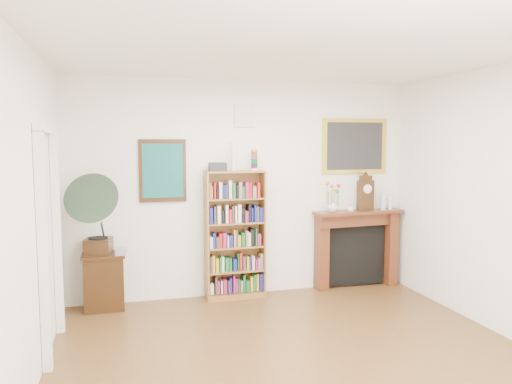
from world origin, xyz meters
The scene contains 15 objects.
room centered at (0.00, 0.00, 1.40)m, with size 4.51×5.01×2.81m.
door_casing centered at (-2.21, 1.20, 1.26)m, with size 0.08×1.02×2.17m.
teal_poster centered at (-1.05, 2.48, 1.65)m, with size 0.58×0.04×0.78m.
small_picture centered at (0.00, 2.48, 2.35)m, with size 0.26×0.04×0.30m.
gilt_painting centered at (1.55, 2.48, 1.95)m, with size 0.95×0.04×0.75m.
bookshelf centered at (-0.16, 2.34, 0.92)m, with size 0.76×0.28×1.89m.
side_cabinet centered at (-1.78, 2.30, 0.34)m, with size 0.50×0.36×0.68m, color black.
fireplace centered at (1.56, 2.40, 0.63)m, with size 1.29×0.42×1.07m.
gramophone centered at (-1.83, 2.17, 1.23)m, with size 0.71×0.83×0.98m.
cd_stack centered at (-1.58, 2.19, 0.72)m, with size 0.12×0.12×0.08m, color #B0AFBB.
mantel_clock centered at (1.67, 2.37, 1.30)m, with size 0.21×0.13×0.48m.
flower_vase centered at (1.18, 2.33, 1.15)m, with size 0.14×0.14×0.15m, color silver.
teacup centered at (1.41, 2.27, 1.10)m, with size 0.08×0.08×0.06m, color silver.
bottle_left centered at (1.95, 2.37, 1.19)m, with size 0.07×0.07×0.24m, color silver.
bottle_right centered at (2.05, 2.36, 1.17)m, with size 0.06×0.06×0.20m, color silver.
Camera 1 is at (-1.51, -3.80, 2.00)m, focal length 35.00 mm.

